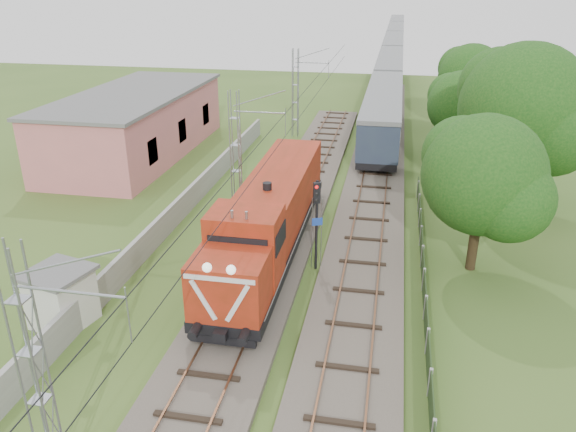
% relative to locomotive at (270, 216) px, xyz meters
% --- Properties ---
extents(ground, '(140.00, 140.00, 0.00)m').
position_rel_locomotive_xyz_m(ground, '(0.00, -7.70, -2.32)').
color(ground, '#3B5921').
rests_on(ground, ground).
extents(track_main, '(4.20, 70.00, 0.45)m').
position_rel_locomotive_xyz_m(track_main, '(0.00, -0.70, -2.14)').
color(track_main, '#6B6054').
rests_on(track_main, ground).
extents(track_side, '(4.20, 80.00, 0.45)m').
position_rel_locomotive_xyz_m(track_side, '(5.00, 12.30, -2.14)').
color(track_side, '#6B6054').
rests_on(track_side, ground).
extents(catenary, '(3.31, 70.00, 8.00)m').
position_rel_locomotive_xyz_m(catenary, '(-2.95, 4.30, 1.73)').
color(catenary, gray).
rests_on(catenary, ground).
extents(boundary_wall, '(0.25, 40.00, 1.50)m').
position_rel_locomotive_xyz_m(boundary_wall, '(-6.50, 4.30, -1.57)').
color(boundary_wall, '#9E9E99').
rests_on(boundary_wall, ground).
extents(station_building, '(8.40, 20.40, 5.22)m').
position_rel_locomotive_xyz_m(station_building, '(-15.00, 16.30, 0.31)').
color(station_building, '#CE6F6F').
rests_on(station_building, ground).
extents(fence, '(0.12, 32.00, 1.20)m').
position_rel_locomotive_xyz_m(fence, '(8.00, -4.70, -1.72)').
color(fence, black).
rests_on(fence, ground).
extents(locomotive, '(3.13, 17.86, 4.54)m').
position_rel_locomotive_xyz_m(locomotive, '(0.00, 0.00, 0.00)').
color(locomotive, black).
rests_on(locomotive, ground).
extents(coach_rake, '(3.21, 119.95, 3.71)m').
position_rel_locomotive_xyz_m(coach_rake, '(5.00, 73.43, 0.32)').
color(coach_rake, black).
rests_on(coach_rake, ground).
extents(signal_post, '(0.51, 0.42, 4.83)m').
position_rel_locomotive_xyz_m(signal_post, '(2.62, -1.09, 1.00)').
color(signal_post, black).
rests_on(signal_post, ground).
extents(relay_hut, '(3.02, 3.02, 2.57)m').
position_rel_locomotive_xyz_m(relay_hut, '(-7.40, -7.93, -1.02)').
color(relay_hut, beige).
rests_on(relay_hut, ground).
extents(tree_a, '(6.23, 5.93, 8.07)m').
position_rel_locomotive_xyz_m(tree_a, '(10.55, 0.50, 2.72)').
color(tree_a, '#372716').
rests_on(tree_a, ground).
extents(tree_b, '(8.11, 7.72, 10.51)m').
position_rel_locomotive_xyz_m(tree_b, '(13.76, 9.26, 4.24)').
color(tree_b, '#372716').
rests_on(tree_b, ground).
extents(tree_c, '(5.57, 5.30, 7.22)m').
position_rel_locomotive_xyz_m(tree_c, '(11.25, 19.43, 2.18)').
color(tree_c, '#372716').
rests_on(tree_c, ground).
extents(tree_d, '(6.38, 6.07, 8.27)m').
position_rel_locomotive_xyz_m(tree_d, '(12.90, 29.05, 2.84)').
color(tree_d, '#372716').
rests_on(tree_d, ground).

